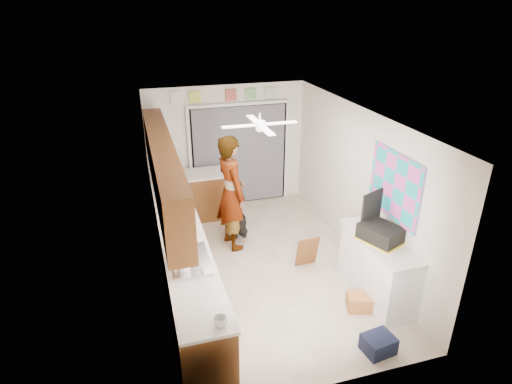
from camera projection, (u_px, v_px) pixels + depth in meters
floor at (263, 265)px, 7.04m from camera, size 5.00×5.00×0.00m
ceiling at (264, 116)px, 6.00m from camera, size 5.00×5.00×0.00m
wall_back at (227, 147)px, 8.71m from camera, size 3.20×0.00×3.20m
wall_front at (336, 296)px, 4.33m from camera, size 3.20×0.00×3.20m
wall_left at (157, 210)px, 6.11m from camera, size 0.00×5.00×5.00m
wall_right at (357, 185)px, 6.93m from camera, size 0.00×5.00×5.00m
left_base_cabinets at (182, 254)px, 6.52m from camera, size 0.60×4.80×0.90m
left_countertop at (180, 227)px, 6.33m from camera, size 0.62×4.80×0.04m
upper_cabinets at (163, 168)px, 6.10m from camera, size 0.32×4.00×0.80m
sink_basin at (190, 261)px, 5.44m from camera, size 0.50×0.76×0.06m
faucet at (174, 257)px, 5.35m from camera, size 0.03×0.03×0.22m
peninsula_base at (209, 195)px, 8.47m from camera, size 1.00×0.60×0.90m
peninsula_top at (208, 173)px, 8.28m from camera, size 1.04×0.64×0.04m
back_opening_recess at (239, 155)px, 8.83m from camera, size 2.00×0.06×2.10m
curtain_panel at (240, 156)px, 8.79m from camera, size 1.90×0.03×2.05m
door_trim_left at (190, 161)px, 8.54m from camera, size 0.06×0.04×2.10m
door_trim_right at (286, 151)px, 9.06m from camera, size 0.06×0.04×2.10m
door_trim_head at (239, 104)px, 8.36m from camera, size 2.10×0.04×0.06m
header_frame_0 at (195, 97)px, 8.09m from camera, size 0.22×0.02×0.22m
header_frame_2 at (231, 95)px, 8.27m from camera, size 0.22×0.02×0.22m
header_frame_3 at (251, 94)px, 8.37m from camera, size 0.22×0.02×0.22m
header_frame_4 at (270, 93)px, 8.48m from camera, size 0.22×0.02×0.22m
route66_sign at (176, 98)px, 8.00m from camera, size 0.22×0.02×0.26m
right_counter_base at (377, 269)px, 6.15m from camera, size 0.50×1.40×0.90m
right_counter_top at (380, 241)px, 5.95m from camera, size 0.54×1.44×0.04m
abstract_painting at (394, 186)px, 5.89m from camera, size 0.03×1.15×0.95m
ceiling_fan at (260, 125)px, 6.25m from camera, size 1.14×1.14×0.24m
microwave at (168, 173)px, 7.90m from camera, size 0.46×0.55×0.26m
soap_bottle at (181, 244)px, 5.52m from camera, size 0.17×0.17×0.33m
cup at (220, 321)px, 4.36m from camera, size 0.18×0.18×0.11m
jar_a at (204, 271)px, 5.16m from camera, size 0.10×0.10×0.13m
paper_towel_roll at (185, 263)px, 5.18m from camera, size 0.13×0.13×0.28m
suitcase at (381, 233)px, 5.88m from camera, size 0.59×0.66×0.23m
suitcase_rim at (380, 240)px, 5.93m from camera, size 0.63×0.71×0.02m
suitcase_lid at (372, 208)px, 6.03m from camera, size 0.40×0.19×0.50m
cardboard_box at (361, 302)px, 6.00m from camera, size 0.44×0.38×0.23m
navy_crate at (378, 344)px, 5.27m from camera, size 0.41×0.36×0.23m
cabinet_door_panel at (307, 252)px, 6.91m from camera, size 0.37×0.16×0.54m
man at (231, 193)px, 7.22m from camera, size 0.61×0.81×2.02m
dog at (237, 222)px, 7.88m from camera, size 0.30×0.65×0.50m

